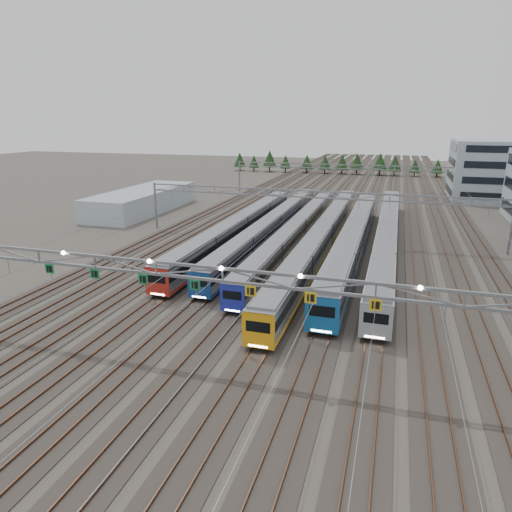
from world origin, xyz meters
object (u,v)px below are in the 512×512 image
(train_b, at_px, (273,225))
(gantry_far, at_px, (347,170))
(gantry_mid, at_px, (315,200))
(depot_bldg_north, at_px, (501,170))
(train_d, at_px, (323,235))
(train_e, at_px, (353,238))
(train_c, at_px, (298,230))
(train_f, at_px, (387,234))
(train_a, at_px, (240,227))
(gantry_near, at_px, (221,278))
(west_shed, at_px, (143,201))

(train_b, height_order, gantry_far, gantry_far)
(gantry_mid, height_order, depot_bldg_north, depot_bldg_north)
(train_d, relative_size, train_e, 1.19)
(train_d, distance_m, gantry_mid, 6.75)
(gantry_far, bearing_deg, train_c, -92.75)
(train_e, height_order, gantry_mid, gantry_mid)
(train_b, height_order, gantry_mid, gantry_mid)
(train_b, height_order, train_d, train_d)
(train_c, xyz_separation_m, train_d, (4.50, -2.86, 0.15))
(train_d, distance_m, train_f, 9.58)
(gantry_far, bearing_deg, train_d, -87.41)
(gantry_mid, distance_m, depot_bldg_north, 62.62)
(train_a, xyz_separation_m, gantry_mid, (11.25, 3.59, 4.31))
(gantry_far, bearing_deg, train_f, -76.37)
(train_e, xyz_separation_m, train_f, (4.50, 4.55, -0.14))
(gantry_mid, bearing_deg, gantry_far, 90.00)
(train_d, distance_m, gantry_near, 35.86)
(depot_bldg_north, height_order, west_shed, depot_bldg_north)
(train_e, bearing_deg, west_shed, 157.03)
(train_f, distance_m, gantry_mid, 12.12)
(gantry_near, bearing_deg, train_e, 78.75)
(train_e, distance_m, gantry_near, 35.17)
(train_d, relative_size, train_f, 1.04)
(train_e, bearing_deg, gantry_far, 97.55)
(train_b, xyz_separation_m, train_e, (13.50, -6.12, 0.27))
(gantry_near, height_order, gantry_far, gantry_near)
(train_c, distance_m, depot_bldg_north, 65.59)
(gantry_mid, bearing_deg, gantry_near, -90.07)
(train_b, height_order, depot_bldg_north, depot_bldg_north)
(train_f, relative_size, depot_bldg_north, 2.95)
(train_c, height_order, depot_bldg_north, depot_bldg_north)
(train_f, height_order, west_shed, west_shed)
(train_e, relative_size, gantry_far, 1.00)
(depot_bldg_north, bearing_deg, gantry_far, -169.45)
(train_e, relative_size, depot_bldg_north, 2.56)
(train_b, relative_size, depot_bldg_north, 2.72)
(train_b, height_order, train_f, train_f)
(train_e, bearing_deg, gantry_mid, 138.60)
(train_d, distance_m, gantry_far, 49.92)
(train_d, height_order, train_e, train_e)
(gantry_far, bearing_deg, gantry_mid, -90.00)
(train_a, bearing_deg, gantry_near, -72.95)
(train_d, relative_size, gantry_near, 1.19)
(depot_bldg_north, bearing_deg, train_c, -125.22)
(train_a, distance_m, gantry_mid, 12.57)
(gantry_mid, height_order, gantry_far, same)
(gantry_near, bearing_deg, train_d, 86.29)
(train_c, distance_m, gantry_mid, 5.32)
(west_shed, bearing_deg, gantry_mid, -18.97)
(train_b, distance_m, gantry_far, 45.55)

